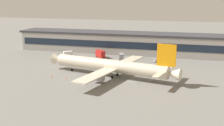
# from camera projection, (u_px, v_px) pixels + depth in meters

# --- Properties ---
(ground_plane) EXTENTS (600.00, 600.00, 0.00)m
(ground_plane) POSITION_uv_depth(u_px,v_px,m) (130.00, 81.00, 116.86)
(ground_plane) COLOR slate
(terminal_building) EXTENTS (166.16, 18.97, 12.42)m
(terminal_building) POSITION_uv_depth(u_px,v_px,m) (152.00, 44.00, 170.38)
(terminal_building) COLOR #9E9993
(terminal_building) RESTS_ON ground_plane
(airliner) EXTENTS (60.23, 52.01, 15.96)m
(airliner) POSITION_uv_depth(u_px,v_px,m) (111.00, 66.00, 122.33)
(airliner) COLOR beige
(airliner) RESTS_ON ground_plane
(stair_truck) EXTENTS (3.78, 6.40, 3.55)m
(stair_truck) POSITION_uv_depth(u_px,v_px,m) (122.00, 56.00, 155.22)
(stair_truck) COLOR gray
(stair_truck) RESTS_ON ground_plane
(follow_me_car) EXTENTS (4.64, 4.19, 1.85)m
(follow_me_car) POSITION_uv_depth(u_px,v_px,m) (158.00, 60.00, 150.25)
(follow_me_car) COLOR gray
(follow_me_car) RESTS_ON ground_plane
(crew_van) EXTENTS (5.44, 4.97, 2.55)m
(crew_van) POSITION_uv_depth(u_px,v_px,m) (68.00, 53.00, 167.18)
(crew_van) COLOR white
(crew_van) RESTS_ON ground_plane
(catering_truck) EXTENTS (6.93, 6.93, 4.15)m
(catering_truck) POSITION_uv_depth(u_px,v_px,m) (100.00, 54.00, 160.90)
(catering_truck) COLOR red
(catering_truck) RESTS_ON ground_plane
(traffic_cone_0) EXTENTS (0.47, 0.47, 0.59)m
(traffic_cone_0) POSITION_uv_depth(u_px,v_px,m) (66.00, 78.00, 120.18)
(traffic_cone_0) COLOR #F2590C
(traffic_cone_0) RESTS_ON ground_plane
(traffic_cone_1) EXTENTS (0.55, 0.55, 0.69)m
(traffic_cone_1) POSITION_uv_depth(u_px,v_px,m) (172.00, 89.00, 105.72)
(traffic_cone_1) COLOR #F2590C
(traffic_cone_1) RESTS_ON ground_plane
(traffic_cone_2) EXTENTS (0.59, 0.59, 0.74)m
(traffic_cone_2) POSITION_uv_depth(u_px,v_px,m) (52.00, 76.00, 122.47)
(traffic_cone_2) COLOR #F2590C
(traffic_cone_2) RESTS_ON ground_plane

